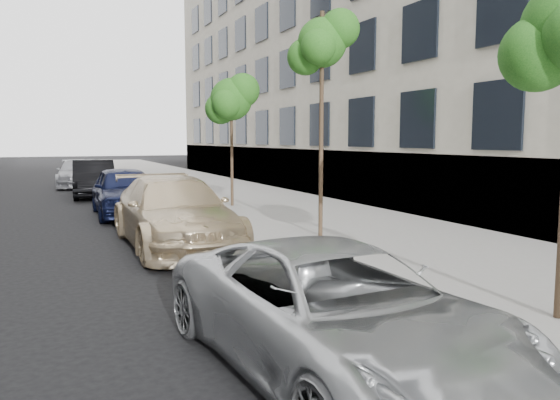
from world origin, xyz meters
TOP-DOWN VIEW (x-y plane):
  - sidewalk at (4.30, 24.00)m, footprint 6.40×72.00m
  - curb at (1.18, 24.00)m, footprint 0.15×72.00m
  - tree_mid at (3.23, 8.00)m, footprint 1.52×1.32m
  - tree_far at (3.23, 14.50)m, footprint 1.75×1.55m
  - minivan at (-0.10, 1.47)m, footprint 2.55×4.92m
  - suv at (-0.10, 8.75)m, footprint 2.22×5.41m
  - sedan_blue at (-0.40, 14.41)m, footprint 1.98×4.67m
  - sedan_black at (-0.79, 20.80)m, footprint 1.92×4.79m
  - sedan_rear at (-1.12, 26.13)m, footprint 2.32×4.92m

SIDE VIEW (x-z plane):
  - sidewalk at x=4.30m, z-range 0.00..0.14m
  - curb at x=1.18m, z-range 0.00..0.14m
  - minivan at x=-0.10m, z-range 0.00..1.33m
  - sedan_rear at x=-1.12m, z-range 0.00..1.39m
  - sedan_black at x=-0.79m, z-range 0.00..1.55m
  - suv at x=-0.10m, z-range 0.00..1.57m
  - sedan_blue at x=-0.40m, z-range 0.00..1.58m
  - tree_far at x=3.23m, z-range 1.52..6.01m
  - tree_mid at x=3.23m, z-range 1.98..7.20m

